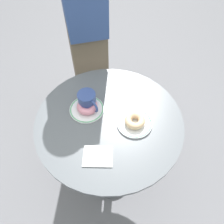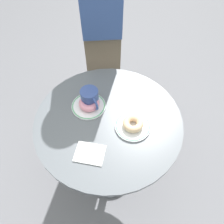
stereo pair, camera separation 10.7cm
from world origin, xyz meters
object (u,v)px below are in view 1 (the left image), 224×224
at_px(coffee_mug, 88,101).
at_px(cafe_table, 109,141).
at_px(person_figure, 86,34).
at_px(plate_left, 87,109).
at_px(donut_glazed, 135,121).
at_px(plate_right, 134,123).
at_px(paper_napkin, 98,156).
at_px(donut_pink_frosted, 87,106).

bearing_deg(coffee_mug, cafe_table, -22.01).
height_order(cafe_table, person_figure, person_figure).
distance_m(plate_left, donut_glazed, 0.25).
bearing_deg(cafe_table, plate_right, 4.37).
height_order(plate_left, paper_napkin, plate_left).
relative_size(plate_left, coffee_mug, 1.44).
bearing_deg(donut_pink_frosted, coffee_mug, 101.35).
bearing_deg(coffee_mug, plate_left, -88.51).
distance_m(plate_right, person_figure, 0.71).
xyz_separation_m(paper_napkin, person_figure, (-0.32, 0.76, 0.07)).
bearing_deg(donut_glazed, paper_napkin, -119.29).
distance_m(cafe_table, donut_glazed, 0.27).
bearing_deg(plate_left, donut_glazed, -4.18).
height_order(cafe_table, donut_pink_frosted, donut_pink_frosted).
height_order(plate_left, donut_glazed, donut_glazed).
xyz_separation_m(cafe_table, coffee_mug, (-0.13, 0.05, 0.26)).
distance_m(donut_glazed, person_figure, 0.70).
bearing_deg(plate_left, coffee_mug, 91.49).
xyz_separation_m(plate_right, donut_pink_frosted, (-0.25, 0.02, 0.02)).
bearing_deg(person_figure, cafe_table, -60.46).
height_order(coffee_mug, person_figure, person_figure).
relative_size(paper_napkin, person_figure, 0.08).
xyz_separation_m(cafe_table, donut_glazed, (0.13, 0.01, 0.24)).
distance_m(plate_left, coffee_mug, 0.05).
bearing_deg(paper_napkin, donut_glazed, 60.71).
xyz_separation_m(cafe_table, plate_right, (0.13, 0.01, 0.22)).
distance_m(plate_left, person_figure, 0.57).
height_order(plate_right, donut_pink_frosted, donut_pink_frosted).
bearing_deg(plate_left, cafe_table, -12.56).
xyz_separation_m(coffee_mug, person_figure, (-0.19, 0.51, 0.02)).
height_order(cafe_table, plate_left, plate_left).
bearing_deg(donut_glazed, plate_left, 175.82).
bearing_deg(person_figure, donut_pink_frosted, -69.85).
bearing_deg(plate_right, donut_glazed, -90.00).
bearing_deg(cafe_table, donut_pink_frosted, 166.30).
bearing_deg(paper_napkin, plate_right, 60.71).
relative_size(donut_pink_frosted, paper_napkin, 0.81).
height_order(donut_pink_frosted, coffee_mug, coffee_mug).
height_order(plate_right, person_figure, person_figure).
distance_m(cafe_table, plate_right, 0.25).
distance_m(plate_right, donut_pink_frosted, 0.25).
bearing_deg(cafe_table, donut_glazed, 4.37).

